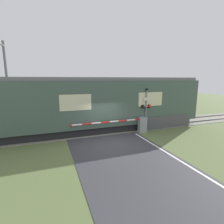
# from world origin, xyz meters

# --- Properties ---
(ground_plane) EXTENTS (80.00, 80.00, 0.00)m
(ground_plane) POSITION_xyz_m (0.00, 0.00, 0.00)
(ground_plane) COLOR #5B6B3D
(track_bed) EXTENTS (36.00, 3.20, 0.13)m
(track_bed) POSITION_xyz_m (0.00, 3.02, 0.02)
(track_bed) COLOR gray
(track_bed) RESTS_ON ground_plane
(train) EXTENTS (21.39, 3.03, 4.26)m
(train) POSITION_xyz_m (-1.95, 3.02, 2.17)
(train) COLOR black
(train) RESTS_ON ground_plane
(crossing_barrier) EXTENTS (5.82, 0.44, 1.23)m
(crossing_barrier) POSITION_xyz_m (2.66, 1.25, 0.70)
(crossing_barrier) COLOR gray
(crossing_barrier) RESTS_ON ground_plane
(signal_post) EXTENTS (0.88, 0.26, 3.44)m
(signal_post) POSITION_xyz_m (3.52, 1.44, 1.95)
(signal_post) COLOR gray
(signal_post) RESTS_ON ground_plane
(catenary_pole) EXTENTS (0.20, 1.90, 6.97)m
(catenary_pole) POSITION_xyz_m (-6.59, 5.45, 3.64)
(catenary_pole) COLOR slate
(catenary_pole) RESTS_ON ground_plane
(roadside_fence) EXTENTS (4.36, 0.06, 1.10)m
(roadside_fence) POSITION_xyz_m (5.88, 1.50, 0.55)
(roadside_fence) COLOR #4C4C51
(roadside_fence) RESTS_ON ground_plane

